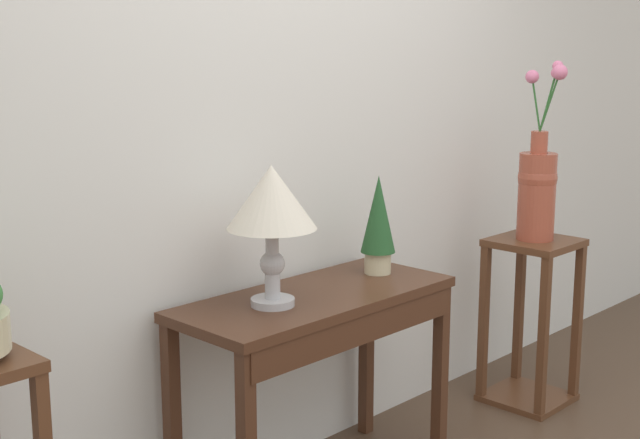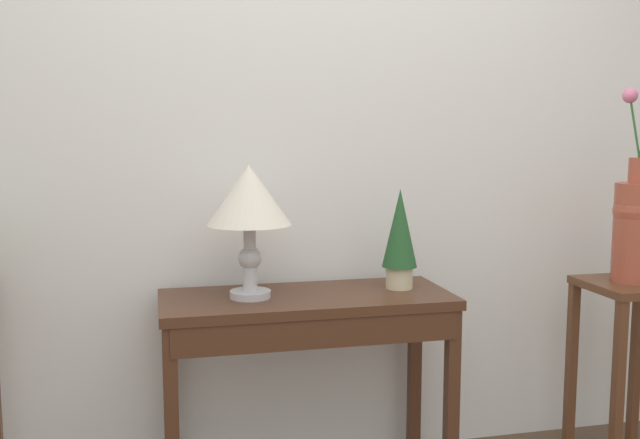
{
  "view_description": "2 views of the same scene",
  "coord_description": "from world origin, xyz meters",
  "px_view_note": "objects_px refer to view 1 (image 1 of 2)",
  "views": [
    {
      "loc": [
        -2.09,
        -0.77,
        1.56
      ],
      "look_at": [
        -0.07,
        1.18,
        1.0
      ],
      "focal_mm": 48.83,
      "sensor_mm": 36.0,
      "label": 1
    },
    {
      "loc": [
        -0.55,
        -1.19,
        1.31
      ],
      "look_at": [
        0.02,
        1.28,
        0.99
      ],
      "focal_mm": 40.05,
      "sensor_mm": 36.0,
      "label": 2
    }
  ],
  "objects_px": {
    "flower_vase_tall_right": "(538,184)",
    "potted_plant_on_console": "(378,221)",
    "table_lamp": "(272,204)",
    "console_table": "(321,326)",
    "pedestal_stand_right": "(530,321)"
  },
  "relations": [
    {
      "from": "flower_vase_tall_right",
      "to": "potted_plant_on_console",
      "type": "bearing_deg",
      "value": 170.45
    },
    {
      "from": "potted_plant_on_console",
      "to": "table_lamp",
      "type": "bearing_deg",
      "value": -177.64
    },
    {
      "from": "console_table",
      "to": "flower_vase_tall_right",
      "type": "height_order",
      "value": "flower_vase_tall_right"
    },
    {
      "from": "console_table",
      "to": "flower_vase_tall_right",
      "type": "bearing_deg",
      "value": -4.69
    },
    {
      "from": "console_table",
      "to": "potted_plant_on_console",
      "type": "relative_size",
      "value": 2.79
    },
    {
      "from": "table_lamp",
      "to": "pedestal_stand_right",
      "type": "distance_m",
      "value": 1.6
    },
    {
      "from": "table_lamp",
      "to": "potted_plant_on_console",
      "type": "bearing_deg",
      "value": 2.36
    },
    {
      "from": "pedestal_stand_right",
      "to": "console_table",
      "type": "bearing_deg",
      "value": 175.38
    },
    {
      "from": "console_table",
      "to": "potted_plant_on_console",
      "type": "distance_m",
      "value": 0.47
    },
    {
      "from": "potted_plant_on_console",
      "to": "pedestal_stand_right",
      "type": "xyz_separation_m",
      "value": [
        0.88,
        -0.15,
        -0.56
      ]
    },
    {
      "from": "potted_plant_on_console",
      "to": "flower_vase_tall_right",
      "type": "distance_m",
      "value": 0.89
    },
    {
      "from": "table_lamp",
      "to": "potted_plant_on_console",
      "type": "xyz_separation_m",
      "value": [
        0.56,
        0.02,
        -0.14
      ]
    },
    {
      "from": "potted_plant_on_console",
      "to": "flower_vase_tall_right",
      "type": "bearing_deg",
      "value": -9.55
    },
    {
      "from": "table_lamp",
      "to": "pedestal_stand_right",
      "type": "bearing_deg",
      "value": -4.91
    },
    {
      "from": "table_lamp",
      "to": "potted_plant_on_console",
      "type": "relative_size",
      "value": 1.25
    }
  ]
}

